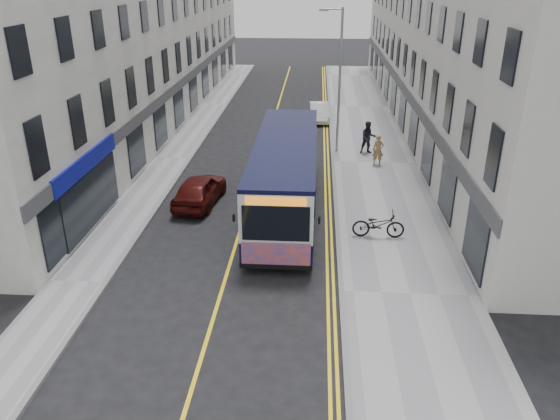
# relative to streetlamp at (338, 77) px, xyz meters

# --- Properties ---
(ground) EXTENTS (140.00, 140.00, 0.00)m
(ground) POSITION_rel_streetlamp_xyz_m (-4.17, -14.00, -4.38)
(ground) COLOR black
(ground) RESTS_ON ground
(pavement_east) EXTENTS (4.50, 64.00, 0.12)m
(pavement_east) POSITION_rel_streetlamp_xyz_m (2.08, -2.00, -4.32)
(pavement_east) COLOR gray
(pavement_east) RESTS_ON ground
(pavement_west) EXTENTS (2.00, 64.00, 0.12)m
(pavement_west) POSITION_rel_streetlamp_xyz_m (-9.17, -2.00, -4.32)
(pavement_west) COLOR gray
(pavement_west) RESTS_ON ground
(kerb_east) EXTENTS (0.18, 64.00, 0.13)m
(kerb_east) POSITION_rel_streetlamp_xyz_m (-0.17, -2.00, -4.32)
(kerb_east) COLOR slate
(kerb_east) RESTS_ON ground
(kerb_west) EXTENTS (0.18, 64.00, 0.13)m
(kerb_west) POSITION_rel_streetlamp_xyz_m (-8.17, -2.00, -4.32)
(kerb_west) COLOR slate
(kerb_west) RESTS_ON ground
(road_centre_line) EXTENTS (0.12, 64.00, 0.01)m
(road_centre_line) POSITION_rel_streetlamp_xyz_m (-4.17, -2.00, -4.38)
(road_centre_line) COLOR yellow
(road_centre_line) RESTS_ON ground
(road_dbl_yellow_inner) EXTENTS (0.10, 64.00, 0.01)m
(road_dbl_yellow_inner) POSITION_rel_streetlamp_xyz_m (-0.62, -2.00, -4.38)
(road_dbl_yellow_inner) COLOR yellow
(road_dbl_yellow_inner) RESTS_ON ground
(road_dbl_yellow_outer) EXTENTS (0.10, 64.00, 0.01)m
(road_dbl_yellow_outer) POSITION_rel_streetlamp_xyz_m (-0.42, -2.00, -4.38)
(road_dbl_yellow_outer) COLOR yellow
(road_dbl_yellow_outer) RESTS_ON ground
(terrace_east) EXTENTS (6.00, 46.00, 13.00)m
(terrace_east) POSITION_rel_streetlamp_xyz_m (7.33, 7.00, 2.12)
(terrace_east) COLOR silver
(terrace_east) RESTS_ON ground
(terrace_west) EXTENTS (6.00, 46.00, 13.00)m
(terrace_west) POSITION_rel_streetlamp_xyz_m (-13.17, 7.00, 2.12)
(terrace_west) COLOR white
(terrace_west) RESTS_ON ground
(streetlamp) EXTENTS (1.32, 0.18, 8.00)m
(streetlamp) POSITION_rel_streetlamp_xyz_m (0.00, 0.00, 0.00)
(streetlamp) COLOR #9B9EA3
(streetlamp) RESTS_ON ground
(city_bus) EXTENTS (2.62, 11.21, 3.26)m
(city_bus) POSITION_rel_streetlamp_xyz_m (-2.42, -8.71, -2.60)
(city_bus) COLOR black
(city_bus) RESTS_ON ground
(bicycle) EXTENTS (2.05, 0.75, 1.07)m
(bicycle) POSITION_rel_streetlamp_xyz_m (1.39, -11.15, -3.73)
(bicycle) COLOR black
(bicycle) RESTS_ON pavement_east
(pedestrian_near) EXTENTS (0.61, 0.41, 1.66)m
(pedestrian_near) POSITION_rel_streetlamp_xyz_m (2.20, -2.44, -3.43)
(pedestrian_near) COLOR #997345
(pedestrian_near) RESTS_ON pavement_east
(pedestrian_far) EXTENTS (0.99, 0.83, 1.84)m
(pedestrian_far) POSITION_rel_streetlamp_xyz_m (1.83, -0.39, -3.34)
(pedestrian_far) COLOR black
(pedestrian_far) RESTS_ON pavement_east
(car_white) EXTENTS (1.48, 3.76, 1.22)m
(car_white) POSITION_rel_streetlamp_xyz_m (-0.97, 7.19, -3.77)
(car_white) COLOR white
(car_white) RESTS_ON ground
(car_maroon) EXTENTS (2.10, 4.21, 1.38)m
(car_maroon) POSITION_rel_streetlamp_xyz_m (-6.36, -8.04, -3.69)
(car_maroon) COLOR #450E0B
(car_maroon) RESTS_ON ground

